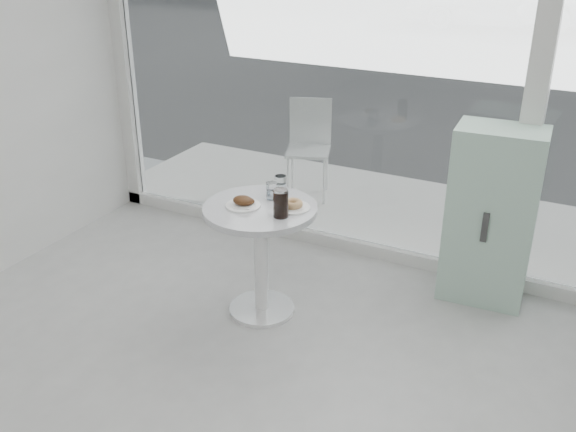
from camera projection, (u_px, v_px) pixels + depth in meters
The scene contains 11 objects.
storefront at pixel (414, 33), 4.26m from camera, with size 5.00×0.14×3.00m.
main_table at pixel (261, 238), 4.10m from camera, with size 0.72×0.72×0.77m.
patio_deck at pixel (417, 216), 5.64m from camera, with size 5.60×1.60×0.05m, color white.
street at pixel (565, 28), 15.50m from camera, with size 40.00×24.00×0.00m, color #373737.
mint_cabinet at pixel (491, 216), 4.26m from camera, with size 0.58×0.41×1.22m.
patio_chair at pixel (309, 142), 5.85m from camera, with size 0.49×0.49×0.89m.
plate_fritter at pixel (244, 202), 3.99m from camera, with size 0.22×0.22×0.07m.
plate_donut at pixel (293, 205), 3.97m from camera, with size 0.22×0.22×0.05m.
water_tumbler_a at pixel (272, 192), 4.09m from camera, with size 0.07×0.07×0.11m.
water_tumbler_b at pixel (281, 186), 4.17m from camera, with size 0.08×0.08×0.12m.
cola_glass at pixel (281, 204), 3.83m from camera, with size 0.09×0.09×0.18m.
Camera 1 is at (1.32, -1.27, 2.40)m, focal length 40.00 mm.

